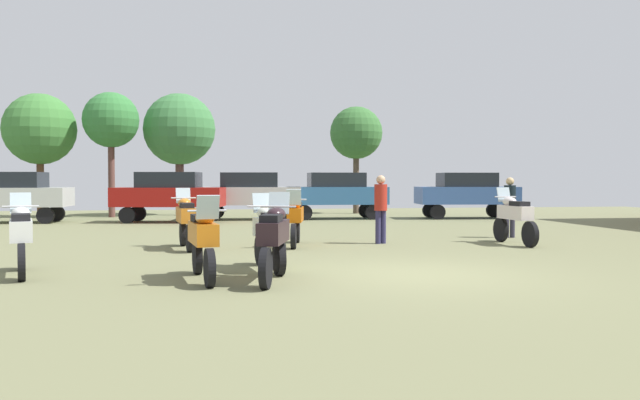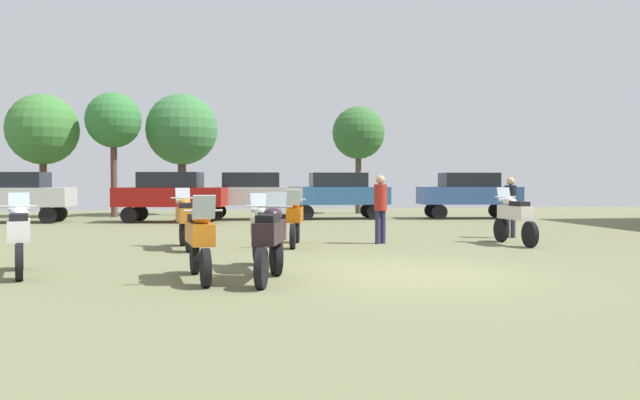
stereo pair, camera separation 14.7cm
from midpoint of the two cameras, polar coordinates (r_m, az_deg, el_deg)
name	(u,v)px [view 2 (the right image)]	position (r m, az deg, el deg)	size (l,w,h in m)	color
ground_plane	(413,275)	(11.69, 8.57, -6.62)	(44.00, 52.00, 0.02)	#70714D
motorcycle_2	(19,235)	(12.64, -24.82, -2.82)	(0.78, 2.04, 1.46)	black
motorcycle_5	(270,238)	(10.75, -4.05, -3.38)	(0.76, 2.08, 1.49)	black
motorcycle_6	(295,218)	(16.52, -1.99, -1.59)	(0.71, 2.23, 1.46)	black
motorcycle_7	(514,217)	(17.63, 17.09, -1.41)	(0.62, 2.18, 1.49)	black
motorcycle_8	(200,238)	(11.00, -10.24, -3.35)	(0.66, 2.14, 1.46)	black
motorcycle_9	(185,219)	(16.13, -11.61, -1.66)	(0.67, 2.17, 1.49)	black
motorcycle_10	(266,232)	(12.15, -4.46, -2.88)	(0.66, 2.13, 1.44)	black
car_1	(171,193)	(26.29, -12.92, 0.61)	(4.54, 2.48, 2.00)	black
car_2	(469,192)	(28.87, 13.19, 0.71)	(4.45, 2.20, 2.00)	black
car_3	(338,192)	(27.83, 1.75, 0.72)	(4.34, 1.89, 2.00)	black
car_4	(252,192)	(27.46, -5.94, 0.70)	(4.45, 2.20, 2.00)	black
car_5	(15,193)	(28.03, -25.30, 0.56)	(4.38, 2.00, 2.00)	black
person_1	(510,202)	(19.59, 16.73, -0.21)	(0.38, 0.38, 1.77)	#2F2D3E
person_2	(380,204)	(17.10, 5.62, -0.31)	(0.43, 0.43, 1.82)	#2B294E
tree_1	(113,121)	(30.69, -17.72, 6.68)	(2.50, 2.50, 5.65)	brown
tree_3	(182,130)	(31.59, -12.03, 6.10)	(3.41, 3.41, 5.82)	brown
tree_5	(358,134)	(32.43, 3.56, 5.90)	(2.63, 2.63, 5.37)	brown
tree_6	(43,130)	(31.70, -23.26, 5.75)	(3.20, 3.20, 5.58)	brown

